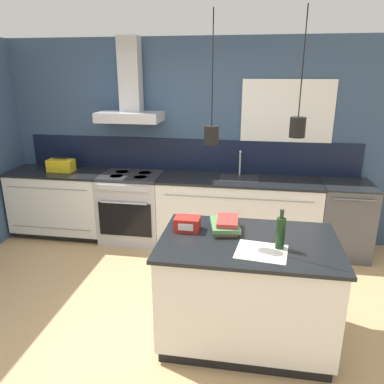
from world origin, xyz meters
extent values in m
plane|color=tan|center=(0.00, 0.00, 0.00)|extent=(16.00, 16.00, 0.00)
cube|color=#354C6B|center=(0.00, 2.03, 1.30)|extent=(5.60, 0.06, 2.60)
cube|color=black|center=(0.00, 1.99, 1.12)|extent=(4.42, 0.02, 0.43)
cube|color=white|center=(1.25, 1.99, 1.62)|extent=(1.12, 0.01, 0.96)
cube|color=black|center=(1.25, 1.99, 1.62)|extent=(1.04, 0.01, 0.88)
cube|color=#B5B5BA|center=(-0.70, 1.77, 1.64)|extent=(0.80, 0.46, 0.12)
cube|color=#B5B5BA|center=(-0.70, 1.86, 2.15)|extent=(0.26, 0.20, 0.90)
cylinder|color=black|center=(0.55, -0.07, 2.20)|extent=(0.01, 0.01, 0.79)
cylinder|color=black|center=(0.55, -0.07, 1.74)|extent=(0.11, 0.11, 0.14)
sphere|color=#F9D18C|center=(0.55, -0.07, 1.74)|extent=(0.06, 0.06, 0.06)
cylinder|color=black|center=(1.15, -0.13, 2.24)|extent=(0.01, 0.01, 0.71)
cylinder|color=black|center=(1.15, -0.13, 1.82)|extent=(0.11, 0.11, 0.14)
sphere|color=#F9D18C|center=(1.15, -0.13, 1.82)|extent=(0.06, 0.06, 0.06)
cube|color=black|center=(-1.73, 1.72, 0.04)|extent=(1.22, 0.56, 0.09)
cube|color=silver|center=(-1.73, 1.69, 0.48)|extent=(1.26, 0.62, 0.79)
cube|color=gray|center=(-1.73, 1.38, 0.76)|extent=(1.11, 0.01, 0.01)
cube|color=gray|center=(-1.73, 1.38, 0.21)|extent=(1.11, 0.01, 0.01)
cube|color=black|center=(-1.73, 1.69, 0.90)|extent=(1.28, 0.64, 0.03)
cube|color=black|center=(0.70, 1.72, 0.04)|extent=(1.93, 0.56, 0.09)
cube|color=silver|center=(0.70, 1.69, 0.48)|extent=(1.99, 0.62, 0.79)
cube|color=gray|center=(0.70, 1.38, 0.76)|extent=(1.75, 0.01, 0.01)
cube|color=gray|center=(0.70, 1.38, 0.21)|extent=(1.75, 0.01, 0.01)
cube|color=black|center=(0.70, 1.69, 0.90)|extent=(2.02, 0.64, 0.03)
cube|color=#262628|center=(0.70, 1.74, 0.91)|extent=(0.48, 0.34, 0.01)
cylinder|color=#B5B5BA|center=(0.70, 1.87, 1.06)|extent=(0.02, 0.02, 0.31)
sphere|color=#B5B5BA|center=(0.70, 1.87, 1.22)|extent=(0.03, 0.03, 0.03)
cylinder|color=#B5B5BA|center=(0.70, 1.81, 1.20)|extent=(0.02, 0.12, 0.02)
cube|color=#B5B5BA|center=(-0.70, 1.69, 0.43)|extent=(0.79, 0.62, 0.87)
cube|color=black|center=(-0.70, 1.37, 0.40)|extent=(0.68, 0.02, 0.44)
cylinder|color=#B5B5BA|center=(-0.70, 1.35, 0.63)|extent=(0.60, 0.02, 0.02)
cube|color=#B5B5BA|center=(-0.70, 1.37, 0.82)|extent=(0.68, 0.02, 0.07)
cube|color=#2D2D30|center=(-0.70, 1.69, 0.89)|extent=(0.79, 0.60, 0.04)
cylinder|color=black|center=(-0.86, 1.80, 0.91)|extent=(0.17, 0.17, 0.00)
cylinder|color=black|center=(-0.54, 1.80, 0.91)|extent=(0.17, 0.17, 0.00)
cylinder|color=black|center=(-0.86, 1.58, 0.91)|extent=(0.17, 0.17, 0.00)
cylinder|color=black|center=(-0.54, 1.58, 0.91)|extent=(0.17, 0.17, 0.00)
cube|color=#4C4C51|center=(2.00, 1.69, 0.45)|extent=(0.60, 0.62, 0.89)
cube|color=black|center=(2.00, 1.69, 0.90)|extent=(0.60, 0.62, 0.02)
cylinder|color=#4C4C51|center=(2.00, 1.36, 0.82)|extent=(0.45, 0.02, 0.02)
cube|color=black|center=(0.86, -0.07, 0.04)|extent=(1.31, 0.85, 0.09)
cube|color=silver|center=(0.86, -0.07, 0.48)|extent=(1.37, 0.88, 0.79)
cube|color=black|center=(0.86, -0.07, 0.90)|extent=(1.42, 0.93, 0.03)
cylinder|color=#193319|center=(1.09, -0.18, 1.03)|extent=(0.07, 0.07, 0.25)
cylinder|color=#193319|center=(1.09, -0.18, 1.19)|extent=(0.03, 0.03, 0.06)
cylinder|color=#262628|center=(1.09, -0.18, 1.22)|extent=(0.03, 0.03, 0.01)
cube|color=olive|center=(0.65, 0.09, 0.93)|extent=(0.23, 0.31, 0.03)
cube|color=#4C7F4C|center=(0.65, 0.09, 0.96)|extent=(0.29, 0.37, 0.04)
cube|color=#B2332D|center=(0.67, 0.09, 1.00)|extent=(0.18, 0.28, 0.04)
cube|color=red|center=(0.34, 0.05, 0.97)|extent=(0.21, 0.16, 0.11)
cube|color=white|center=(0.34, -0.03, 0.97)|extent=(0.13, 0.01, 0.06)
cube|color=silver|center=(0.95, -0.26, 0.91)|extent=(0.41, 0.37, 0.01)
cube|color=gold|center=(-1.67, 1.69, 0.99)|extent=(0.34, 0.18, 0.16)
cylinder|color=black|center=(-1.67, 1.69, 1.09)|extent=(0.20, 0.02, 0.02)
camera|label=1|loc=(0.85, -2.82, 2.19)|focal=35.00mm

